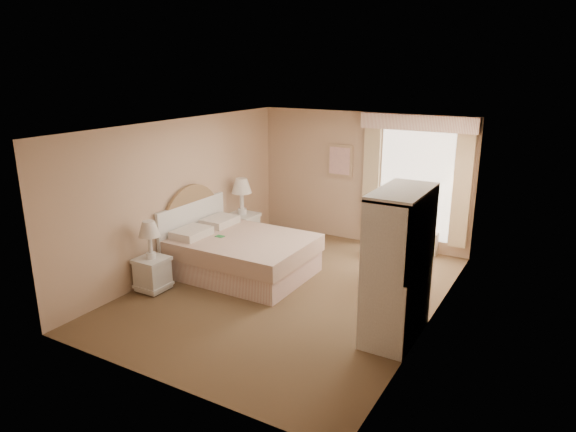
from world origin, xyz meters
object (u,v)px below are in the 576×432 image
Objects in this scene: bed at (238,252)px; nightstand_near at (152,265)px; armoire at (398,277)px; cafe_chair at (377,227)px; nightstand_far at (242,221)px; round_table at (386,242)px.

nightstand_near is at bearing -120.67° from bed.
bed is 1.12× the size of armoire.
cafe_chair is at bearing 51.24° from bed.
cafe_chair is (2.37, 3.27, 0.07)m from nightstand_near.
nightstand_near is 0.57× the size of armoire.
bed is 2.59× the size of cafe_chair.
nightstand_far is at bearing -146.44° from cafe_chair.
nightstand_far is 4.12m from armoire.
nightstand_near is at bearing -90.00° from nightstand_far.
armoire is at bearing -27.12° from nightstand_far.
bed is at bearing 59.33° from nightstand_near.
bed is 1.42m from nightstand_near.
nightstand_far reaches higher than round_table.
nightstand_near reaches higher than round_table.
nightstand_far is 1.62× the size of round_table.
bed is at bearing -115.36° from cafe_chair.
nightstand_far is at bearing 121.35° from bed.
bed reaches higher than cafe_chair.
round_table is 0.41× the size of armoire.
nightstand_near reaches higher than cafe_chair.
nightstand_far is 2.83m from round_table.
nightstand_far is (-0.72, 1.19, 0.12)m from bed.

